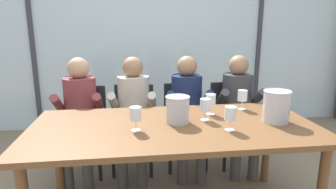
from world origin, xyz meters
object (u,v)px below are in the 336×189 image
object	(u,v)px
chair_center	(184,118)
person_navy_polo	(187,106)
wine_glass_near_bucket	(211,101)
wine_glass_center_pour	(205,106)
wine_glass_spare_empty	(136,115)
person_maroon_top	(80,110)
chair_near_curtain	(85,122)
wine_glass_by_left_taster	(242,96)
wine_glass_by_right_taster	(230,114)
person_beige_jumper	(133,108)
chair_left_of_center	(134,120)
person_charcoal_jacket	(239,105)
dining_table	(174,134)
chair_right_of_center	(231,116)
ice_bucket_secondary	(178,109)
ice_bucket_primary	(276,106)

from	to	relation	value
chair_center	person_navy_polo	size ratio (longest dim) A/B	0.73
wine_glass_near_bucket	chair_center	bearing A→B (deg)	96.54
wine_glass_center_pour	wine_glass_spare_empty	bearing A→B (deg)	-163.38
person_maroon_top	chair_near_curtain	bearing A→B (deg)	83.21
wine_glass_by_left_taster	wine_glass_by_right_taster	world-z (taller)	same
wine_glass_near_bucket	wine_glass_spare_empty	size ratio (longest dim) A/B	1.00
person_navy_polo	wine_glass_by_right_taster	xyz separation A→B (m)	(0.11, -0.96, 0.21)
chair_center	person_beige_jumper	bearing A→B (deg)	-163.40
chair_left_of_center	chair_near_curtain	bearing A→B (deg)	-173.98
person_charcoal_jacket	wine_glass_by_right_taster	size ratio (longest dim) A/B	6.91
person_beige_jumper	wine_glass_by_right_taster	xyz separation A→B (m)	(0.67, -0.96, 0.21)
wine_glass_near_bucket	wine_glass_center_pour	world-z (taller)	same
dining_table	wine_glass_center_pour	size ratio (longest dim) A/B	12.33
chair_right_of_center	ice_bucket_secondary	bearing A→B (deg)	-136.36
chair_center	wine_glass_by_right_taster	bearing A→B (deg)	-83.25
wine_glass_by_left_taster	chair_near_curtain	bearing A→B (deg)	157.74
wine_glass_by_right_taster	dining_table	bearing A→B (deg)	155.48
person_navy_polo	chair_center	bearing A→B (deg)	94.05
wine_glass_center_pour	wine_glass_spare_empty	distance (m)	0.57
chair_right_of_center	wine_glass_by_left_taster	world-z (taller)	wine_glass_by_left_taster
dining_table	chair_near_curtain	bearing A→B (deg)	131.03
person_charcoal_jacket	wine_glass_center_pour	distance (m)	0.93
chair_center	person_maroon_top	distance (m)	1.10
wine_glass_by_left_taster	wine_glass_by_right_taster	size ratio (longest dim) A/B	1.00
chair_left_of_center	ice_bucket_secondary	world-z (taller)	ice_bucket_secondary
dining_table	ice_bucket_secondary	xyz separation A→B (m)	(0.03, 0.05, 0.18)
dining_table	ice_bucket_secondary	world-z (taller)	ice_bucket_secondary
chair_left_of_center	person_maroon_top	xyz separation A→B (m)	(-0.53, -0.14, 0.17)
person_maroon_top	person_charcoal_jacket	xyz separation A→B (m)	(1.63, 0.00, 0.00)
ice_bucket_primary	chair_right_of_center	bearing A→B (deg)	89.47
chair_near_curtain	chair_left_of_center	distance (m)	0.51
ice_bucket_secondary	wine_glass_near_bucket	xyz separation A→B (m)	(0.31, 0.17, 0.01)
chair_right_of_center	person_charcoal_jacket	distance (m)	0.24
person_maroon_top	person_charcoal_jacket	distance (m)	1.63
person_beige_jumper	wine_glass_by_left_taster	bearing A→B (deg)	-20.60
dining_table	ice_bucket_primary	size ratio (longest dim) A/B	8.62
chair_center	wine_glass_center_pour	distance (m)	0.95
chair_center	chair_right_of_center	xyz separation A→B (m)	(0.54, 0.01, 0.00)
person_maroon_top	chair_center	bearing A→B (deg)	8.47
person_navy_polo	wine_glass_center_pour	size ratio (longest dim) A/B	6.91
person_beige_jumper	person_charcoal_jacket	size ratio (longest dim) A/B	1.00
person_navy_polo	person_charcoal_jacket	size ratio (longest dim) A/B	1.00
person_charcoal_jacket	dining_table	bearing A→B (deg)	-130.55
dining_table	person_charcoal_jacket	xyz separation A→B (m)	(0.81, 0.78, -0.01)
person_beige_jumper	ice_bucket_primary	distance (m)	1.38
person_navy_polo	person_charcoal_jacket	distance (m)	0.55
person_navy_polo	ice_bucket_secondary	xyz separation A→B (m)	(-0.23, -0.74, 0.20)
chair_near_curtain	ice_bucket_primary	size ratio (longest dim) A/B	3.55
person_maroon_top	wine_glass_by_left_taster	distance (m)	1.57
chair_left_of_center	person_charcoal_jacket	size ratio (longest dim) A/B	0.73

